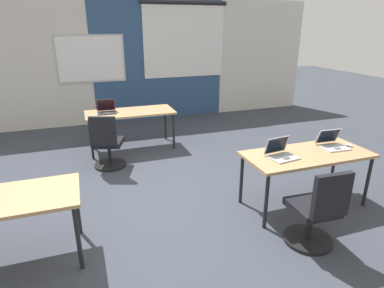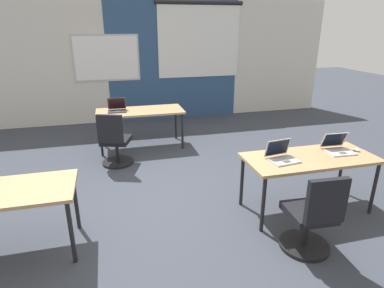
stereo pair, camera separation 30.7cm
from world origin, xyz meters
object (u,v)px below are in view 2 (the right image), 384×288
at_px(mouse_near_right_end, 356,150).
at_px(laptop_near_right_inner, 282,156).
at_px(desk_far_center, 140,113).
at_px(laptop_near_right_end, 338,148).
at_px(laptop_far_left, 117,108).
at_px(chair_far_left, 115,144).
at_px(chair_near_right_inner, 312,220).
at_px(desk_near_right, 310,161).

relative_size(mouse_near_right_end, laptop_near_right_inner, 0.30).
bearing_deg(desk_far_center, laptop_near_right_end, -51.31).
distance_m(laptop_far_left, chair_far_left, 0.92).
bearing_deg(chair_far_left, chair_near_right_inner, 142.92).
xyz_separation_m(desk_near_right, chair_near_right_inner, (-0.43, -0.75, -0.28)).
relative_size(desk_near_right, desk_far_center, 1.00).
bearing_deg(mouse_near_right_end, laptop_far_left, 135.09).
relative_size(desk_near_right, chair_far_left, 1.74).
height_order(chair_far_left, laptop_near_right_end, laptop_near_right_end).
bearing_deg(chair_near_right_inner, laptop_far_left, -60.90).
bearing_deg(mouse_near_right_end, laptop_near_right_end, 167.89).
bearing_deg(laptop_near_right_inner, laptop_near_right_end, -2.94).
distance_m(desk_near_right, chair_near_right_inner, 0.91).
xyz_separation_m(desk_far_center, laptop_far_left, (-0.41, 0.05, 0.11)).
bearing_deg(desk_near_right, chair_near_right_inner, -119.86).
relative_size(desk_near_right, mouse_near_right_end, 14.48).
bearing_deg(laptop_near_right_end, chair_far_left, 146.88).
relative_size(desk_far_center, chair_far_left, 1.74).
bearing_deg(laptop_near_right_inner, chair_near_right_inner, -100.82).
bearing_deg(chair_near_right_inner, mouse_near_right_end, -141.86).
bearing_deg(chair_far_left, desk_near_right, 157.62).
relative_size(laptop_far_left, mouse_near_right_end, 3.08).
height_order(desk_far_center, laptop_far_left, laptop_far_left).
distance_m(laptop_near_right_end, laptop_near_right_inner, 0.83).
height_order(desk_near_right, mouse_near_right_end, mouse_near_right_end).
xyz_separation_m(desk_near_right, laptop_near_right_end, (0.44, 0.07, 0.11)).
bearing_deg(mouse_near_right_end, chair_near_right_inner, -145.18).
bearing_deg(desk_far_center, laptop_far_left, 173.76).
relative_size(laptop_near_right_end, chair_near_right_inner, 0.37).
height_order(chair_far_left, mouse_near_right_end, chair_far_left).
distance_m(laptop_far_left, chair_near_right_inner, 4.01).
bearing_deg(laptop_near_right_inner, chair_far_left, 125.27).
relative_size(chair_far_left, mouse_near_right_end, 8.32).
xyz_separation_m(desk_far_center, chair_near_right_inner, (1.32, -3.55, -0.28)).
bearing_deg(mouse_near_right_end, laptop_near_right_inner, -179.08).
relative_size(chair_far_left, chair_near_right_inner, 1.00).
xyz_separation_m(laptop_near_right_end, chair_near_right_inner, (-0.86, -0.82, -0.39)).
distance_m(desk_far_center, laptop_near_right_end, 3.50).
bearing_deg(desk_near_right, desk_far_center, 122.01).
distance_m(chair_far_left, chair_near_right_inner, 3.32).
bearing_deg(chair_far_left, laptop_near_right_inner, 152.29).
distance_m(laptop_far_left, mouse_near_right_end, 4.00).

